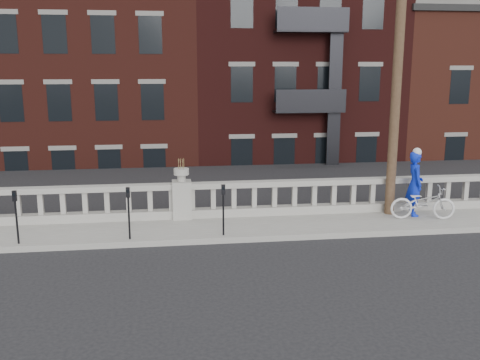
% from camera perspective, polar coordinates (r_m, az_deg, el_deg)
% --- Properties ---
extents(ground, '(120.00, 120.00, 0.00)m').
position_cam_1_polar(ground, '(12.10, -5.62, -9.85)').
color(ground, black).
rests_on(ground, ground).
extents(sidewalk, '(32.00, 2.20, 0.15)m').
position_cam_1_polar(sidewalk, '(14.90, -6.06, -5.30)').
color(sidewalk, gray).
rests_on(sidewalk, ground).
extents(balustrade, '(28.00, 0.34, 1.03)m').
position_cam_1_polar(balustrade, '(15.66, -6.21, -2.30)').
color(balustrade, gray).
rests_on(balustrade, sidewalk).
extents(planter_pedestal, '(0.55, 0.55, 1.76)m').
position_cam_1_polar(planter_pedestal, '(15.61, -6.22, -1.62)').
color(planter_pedestal, gray).
rests_on(planter_pedestal, sidewalk).
extents(lower_level, '(80.00, 44.00, 20.80)m').
position_cam_1_polar(lower_level, '(34.33, -6.22, 8.83)').
color(lower_level, '#605E59').
rests_on(lower_level, ground).
extents(utility_pole, '(1.60, 0.28, 10.00)m').
position_cam_1_polar(utility_pole, '(16.22, 16.63, 14.16)').
color(utility_pole, '#422D1E').
rests_on(utility_pole, sidewalk).
extents(parking_meter_c, '(0.10, 0.09, 1.36)m').
position_cam_1_polar(parking_meter_c, '(14.34, -22.80, -3.06)').
color(parking_meter_c, black).
rests_on(parking_meter_c, sidewalk).
extents(parking_meter_d, '(0.10, 0.09, 1.36)m').
position_cam_1_polar(parking_meter_d, '(13.87, -11.81, -2.85)').
color(parking_meter_d, black).
rests_on(parking_meter_d, sidewalk).
extents(parking_meter_e, '(0.10, 0.09, 1.36)m').
position_cam_1_polar(parking_meter_e, '(13.89, -1.79, -2.57)').
color(parking_meter_e, black).
rests_on(parking_meter_e, sidewalk).
extents(bicycle, '(1.92, 0.95, 0.97)m').
position_cam_1_polar(bicycle, '(16.35, 18.93, -2.30)').
color(bicycle, silver).
rests_on(bicycle, sidewalk).
extents(cyclist, '(0.55, 0.76, 1.92)m').
position_cam_1_polar(cyclist, '(16.59, 18.15, -0.37)').
color(cyclist, '#0D25C3').
rests_on(cyclist, sidewalk).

